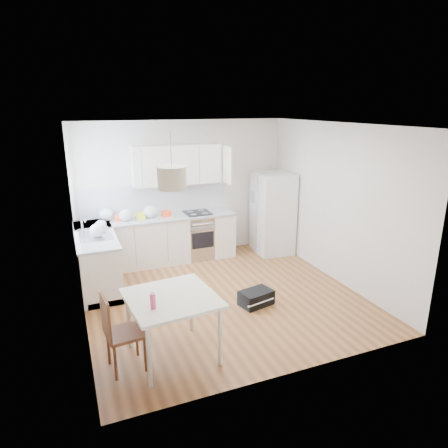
% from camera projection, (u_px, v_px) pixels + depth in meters
% --- Properties ---
extents(floor, '(4.20, 4.20, 0.00)m').
position_uv_depth(floor, '(222.00, 296.00, 6.47)').
color(floor, brown).
rests_on(floor, ground).
extents(ceiling, '(4.20, 4.20, 0.00)m').
position_uv_depth(ceiling, '(222.00, 125.00, 5.69)').
color(ceiling, white).
rests_on(ceiling, wall_back).
extents(wall_back, '(4.20, 0.00, 4.20)m').
position_uv_depth(wall_back, '(183.00, 190.00, 7.94)').
color(wall_back, beige).
rests_on(wall_back, floor).
extents(wall_left, '(0.00, 4.20, 4.20)m').
position_uv_depth(wall_left, '(76.00, 231.00, 5.32)').
color(wall_left, beige).
rests_on(wall_left, floor).
extents(wall_right, '(0.00, 4.20, 4.20)m').
position_uv_depth(wall_right, '(336.00, 203.00, 6.83)').
color(wall_right, beige).
rests_on(wall_right, floor).
extents(window_glassblock, '(0.02, 1.00, 1.00)m').
position_uv_depth(window_glassblock, '(71.00, 186.00, 6.23)').
color(window_glassblock, '#BFE0F9').
rests_on(window_glassblock, wall_left).
extents(cabinets_back, '(3.00, 0.60, 0.88)m').
position_uv_depth(cabinets_back, '(159.00, 241.00, 7.72)').
color(cabinets_back, white).
rests_on(cabinets_back, floor).
extents(cabinets_left, '(0.60, 1.80, 0.88)m').
position_uv_depth(cabinets_left, '(97.00, 260.00, 6.76)').
color(cabinets_left, white).
rests_on(cabinets_left, floor).
extents(counter_back, '(3.02, 0.64, 0.04)m').
position_uv_depth(counter_back, '(158.00, 218.00, 7.59)').
color(counter_back, '#A5A7A9').
rests_on(counter_back, cabinets_back).
extents(counter_left, '(0.64, 1.82, 0.04)m').
position_uv_depth(counter_left, '(95.00, 235.00, 6.62)').
color(counter_left, '#A5A7A9').
rests_on(counter_left, cabinets_left).
extents(backsplash_back, '(3.00, 0.01, 0.58)m').
position_uv_depth(backsplash_back, '(153.00, 199.00, 7.76)').
color(backsplash_back, white).
rests_on(backsplash_back, wall_back).
extents(backsplash_left, '(0.01, 1.80, 0.58)m').
position_uv_depth(backsplash_left, '(74.00, 219.00, 6.43)').
color(backsplash_left, white).
rests_on(backsplash_left, wall_left).
extents(upper_cabinets, '(1.70, 0.32, 0.75)m').
position_uv_depth(upper_cabinets, '(177.00, 165.00, 7.59)').
color(upper_cabinets, white).
rests_on(upper_cabinets, wall_back).
extents(range_oven, '(0.50, 0.61, 0.88)m').
position_uv_depth(range_oven, '(198.00, 236.00, 8.01)').
color(range_oven, '#B4B6B9').
rests_on(range_oven, floor).
extents(sink, '(0.50, 0.80, 0.16)m').
position_uv_depth(sink, '(95.00, 235.00, 6.57)').
color(sink, '#B4B6B9').
rests_on(sink, counter_left).
extents(refrigerator, '(0.86, 0.88, 1.66)m').
position_uv_depth(refrigerator, '(273.00, 213.00, 8.23)').
color(refrigerator, white).
rests_on(refrigerator, floor).
extents(dining_table, '(1.10, 1.10, 0.80)m').
position_uv_depth(dining_table, '(172.00, 304.00, 4.73)').
color(dining_table, beige).
rests_on(dining_table, floor).
extents(dining_chair, '(0.44, 0.44, 0.96)m').
position_uv_depth(dining_chair, '(125.00, 331.00, 4.57)').
color(dining_chair, '#4E2817').
rests_on(dining_chair, floor).
extents(drink_bottle, '(0.07, 0.07, 0.21)m').
position_uv_depth(drink_bottle, '(153.00, 300.00, 4.40)').
color(drink_bottle, '#D73B75').
rests_on(drink_bottle, dining_table).
extents(gym_bag, '(0.55, 0.42, 0.23)m').
position_uv_depth(gym_bag, '(256.00, 298.00, 6.16)').
color(gym_bag, black).
rests_on(gym_bag, floor).
extents(pendant_lamp, '(0.40, 0.40, 0.26)m').
position_uv_depth(pendant_lamp, '(172.00, 178.00, 4.50)').
color(pendant_lamp, '#BCAF90').
rests_on(pendant_lamp, ceiling).
extents(grocery_bag_a, '(0.26, 0.22, 0.24)m').
position_uv_depth(grocery_bag_a, '(106.00, 215.00, 7.31)').
color(grocery_bag_a, silver).
rests_on(grocery_bag_a, counter_back).
extents(grocery_bag_b, '(0.25, 0.21, 0.22)m').
position_uv_depth(grocery_bag_b, '(126.00, 215.00, 7.29)').
color(grocery_bag_b, silver).
rests_on(grocery_bag_b, counter_back).
extents(grocery_bag_c, '(0.26, 0.22, 0.24)m').
position_uv_depth(grocery_bag_c, '(151.00, 212.00, 7.52)').
color(grocery_bag_c, silver).
rests_on(grocery_bag_c, counter_back).
extents(grocery_bag_d, '(0.19, 0.16, 0.17)m').
position_uv_depth(grocery_bag_d, '(101.00, 225.00, 6.80)').
color(grocery_bag_d, silver).
rests_on(grocery_bag_d, counter_back).
extents(grocery_bag_e, '(0.24, 0.20, 0.22)m').
position_uv_depth(grocery_bag_e, '(97.00, 230.00, 6.43)').
color(grocery_bag_e, silver).
rests_on(grocery_bag_e, counter_left).
extents(snack_orange, '(0.16, 0.10, 0.11)m').
position_uv_depth(snack_orange, '(167.00, 214.00, 7.62)').
color(snack_orange, red).
rests_on(snack_orange, counter_back).
extents(snack_yellow, '(0.19, 0.14, 0.11)m').
position_uv_depth(snack_yellow, '(140.00, 216.00, 7.47)').
color(snack_yellow, yellow).
rests_on(snack_yellow, counter_back).
extents(snack_red, '(0.16, 0.11, 0.11)m').
position_uv_depth(snack_red, '(119.00, 218.00, 7.34)').
color(snack_red, red).
rests_on(snack_red, counter_back).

